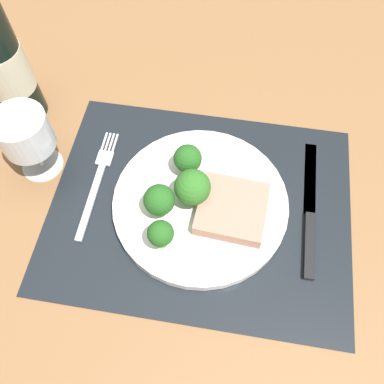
{
  "coord_description": "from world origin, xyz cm",
  "views": [
    {
      "loc": [
        3.19,
        -27.39,
        54.06
      ],
      "look_at": [
        -1.45,
        1.22,
        1.9
      ],
      "focal_mm": 37.88,
      "sensor_mm": 36.0,
      "label": 1
    }
  ],
  "objects_px": {
    "steak": "(232,209)",
    "fork": "(97,182)",
    "plate": "(200,203)",
    "wine_bottle": "(1,61)",
    "wine_glass": "(25,135)",
    "knife": "(310,217)"
  },
  "relations": [
    {
      "from": "fork",
      "to": "wine_glass",
      "type": "distance_m",
      "value": 0.12
    },
    {
      "from": "plate",
      "to": "fork",
      "type": "height_order",
      "value": "plate"
    },
    {
      "from": "fork",
      "to": "wine_glass",
      "type": "bearing_deg",
      "value": 171.56
    },
    {
      "from": "fork",
      "to": "wine_bottle",
      "type": "relative_size",
      "value": 0.64
    },
    {
      "from": "plate",
      "to": "wine_bottle",
      "type": "bearing_deg",
      "value": 157.18
    },
    {
      "from": "steak",
      "to": "plate",
      "type": "bearing_deg",
      "value": 166.01
    },
    {
      "from": "steak",
      "to": "fork",
      "type": "distance_m",
      "value": 0.21
    },
    {
      "from": "plate",
      "to": "fork",
      "type": "xyz_separation_m",
      "value": [
        -0.16,
        0.01,
        -0.01
      ]
    },
    {
      "from": "fork",
      "to": "wine_bottle",
      "type": "xyz_separation_m",
      "value": [
        -0.16,
        0.12,
        0.1
      ]
    },
    {
      "from": "fork",
      "to": "knife",
      "type": "relative_size",
      "value": 0.83
    },
    {
      "from": "fork",
      "to": "wine_glass",
      "type": "relative_size",
      "value": 1.69
    },
    {
      "from": "steak",
      "to": "knife",
      "type": "relative_size",
      "value": 0.41
    },
    {
      "from": "steak",
      "to": "knife",
      "type": "distance_m",
      "value": 0.12
    },
    {
      "from": "fork",
      "to": "wine_bottle",
      "type": "bearing_deg",
      "value": 145.54
    },
    {
      "from": "plate",
      "to": "fork",
      "type": "relative_size",
      "value": 1.34
    },
    {
      "from": "steak",
      "to": "knife",
      "type": "height_order",
      "value": "steak"
    },
    {
      "from": "wine_bottle",
      "to": "wine_glass",
      "type": "bearing_deg",
      "value": -57.68
    },
    {
      "from": "plate",
      "to": "knife",
      "type": "xyz_separation_m",
      "value": [
        0.16,
        0.01,
        -0.0
      ]
    },
    {
      "from": "plate",
      "to": "knife",
      "type": "height_order",
      "value": "plate"
    },
    {
      "from": "plate",
      "to": "wine_glass",
      "type": "height_order",
      "value": "wine_glass"
    },
    {
      "from": "plate",
      "to": "wine_bottle",
      "type": "distance_m",
      "value": 0.36
    },
    {
      "from": "plate",
      "to": "wine_bottle",
      "type": "height_order",
      "value": "wine_bottle"
    }
  ]
}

